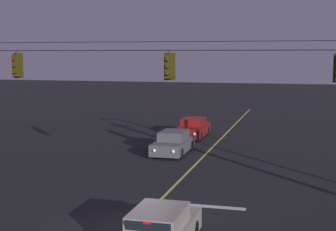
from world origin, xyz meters
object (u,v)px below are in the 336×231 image
(traffic_light_left_inner, at_px, (169,66))
(car_oncoming_trailing, at_px, (193,128))
(traffic_light_leftmost, at_px, (16,65))
(car_oncoming_lead, at_px, (173,143))

(traffic_light_left_inner, relative_size, car_oncoming_trailing, 0.28)
(car_oncoming_trailing, bearing_deg, traffic_light_leftmost, -105.96)
(traffic_light_leftmost, bearing_deg, traffic_light_left_inner, 0.00)
(car_oncoming_lead, bearing_deg, traffic_light_left_inner, -76.69)
(traffic_light_left_inner, distance_m, car_oncoming_lead, 11.01)
(traffic_light_leftmost, relative_size, car_oncoming_trailing, 0.28)
(traffic_light_left_inner, height_order, car_oncoming_trailing, traffic_light_left_inner)
(traffic_light_left_inner, bearing_deg, traffic_light_leftmost, 180.00)
(traffic_light_leftmost, xyz_separation_m, car_oncoming_lead, (4.72, 9.59, -4.92))
(car_oncoming_trailing, bearing_deg, car_oncoming_lead, -88.88)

